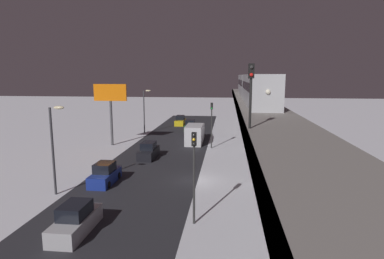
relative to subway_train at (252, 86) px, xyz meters
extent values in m
plane|color=white|center=(6.64, 17.29, -8.60)|extent=(240.00, 240.00, 0.00)
cube|color=#28282D|center=(11.77, 17.29, -8.59)|extent=(11.00, 101.52, 0.01)
cube|color=gray|center=(0.00, 17.29, -2.18)|extent=(5.00, 101.52, 0.80)
cube|color=#38383D|center=(2.38, 17.29, -2.18)|extent=(0.24, 99.49, 0.80)
cylinder|color=gray|center=(0.00, -26.22, -5.59)|extent=(1.40, 1.40, 6.02)
cylinder|color=gray|center=(0.00, -11.72, -5.59)|extent=(1.40, 1.40, 6.02)
cylinder|color=gray|center=(0.00, 2.79, -5.59)|extent=(1.40, 1.40, 6.02)
cylinder|color=gray|center=(0.00, 17.29, -5.59)|extent=(1.40, 1.40, 6.02)
cylinder|color=gray|center=(0.00, 31.79, -5.59)|extent=(1.40, 1.40, 6.02)
cube|color=#B7BABF|center=(0.00, 9.30, -0.08)|extent=(2.90, 18.00, 3.40)
cube|color=black|center=(0.00, 9.30, 0.33)|extent=(2.94, 16.20, 0.90)
cube|color=#B7BABF|center=(0.00, -9.30, -0.08)|extent=(2.90, 18.00, 3.40)
cube|color=black|center=(0.00, -9.30, 0.33)|extent=(2.94, 16.20, 0.90)
sphere|color=white|center=(0.00, 18.35, 0.09)|extent=(0.44, 0.44, 0.44)
cylinder|color=black|center=(2.10, 27.02, -0.18)|extent=(0.16, 0.16, 3.20)
cube|color=black|center=(2.10, 27.02, 1.77)|extent=(0.36, 0.28, 0.90)
sphere|color=#333333|center=(2.10, 27.18, 2.00)|extent=(0.22, 0.22, 0.22)
sphere|color=red|center=(2.10, 27.18, 1.54)|extent=(0.22, 0.22, 0.22)
cube|color=navy|center=(14.97, 18.93, -8.05)|extent=(1.80, 4.45, 1.10)
cube|color=black|center=(14.97, 18.93, -7.06)|extent=(1.58, 2.14, 0.87)
cylinder|color=black|center=(14.11, 20.31, -8.28)|extent=(0.20, 0.64, 0.64)
cylinder|color=black|center=(15.82, 20.31, -8.28)|extent=(0.20, 0.64, 0.64)
cylinder|color=black|center=(14.11, 17.55, -8.28)|extent=(0.20, 0.64, 0.64)
cylinder|color=black|center=(15.82, 17.55, -8.28)|extent=(0.20, 0.64, 0.64)
cube|color=black|center=(13.17, 9.08, -8.05)|extent=(1.80, 4.79, 1.10)
cube|color=black|center=(13.17, 9.08, -7.06)|extent=(1.58, 2.30, 0.87)
cube|color=#2D6038|center=(10.37, -11.60, -8.05)|extent=(1.80, 4.32, 1.10)
cube|color=black|center=(10.37, -11.60, -7.06)|extent=(1.58, 2.07, 0.87)
cube|color=#B2B2B7|center=(13.17, 28.62, -8.05)|extent=(1.80, 4.65, 1.10)
cube|color=black|center=(13.17, 28.62, -7.06)|extent=(1.58, 2.23, 0.87)
cube|color=gold|center=(13.17, -17.99, -8.05)|extent=(1.80, 4.55, 1.10)
cube|color=black|center=(13.17, -17.99, -7.06)|extent=(1.58, 2.19, 0.87)
cube|color=silver|center=(8.37, -3.61, -7.40)|extent=(2.30, 2.20, 2.40)
cube|color=silver|center=(8.37, 0.19, -7.20)|extent=(2.40, 5.00, 2.80)
cylinder|color=#2D2D2D|center=(5.67, 26.49, -5.85)|extent=(0.16, 0.16, 5.50)
cube|color=black|center=(5.67, 26.49, -2.65)|extent=(0.32, 0.32, 0.90)
sphere|color=black|center=(5.67, 26.67, -2.35)|extent=(0.20, 0.20, 0.20)
sphere|color=yellow|center=(5.67, 26.67, -2.65)|extent=(0.20, 0.20, 0.20)
sphere|color=black|center=(5.67, 26.67, -2.95)|extent=(0.20, 0.20, 0.20)
cylinder|color=#2D2D2D|center=(5.67, 2.97, -5.85)|extent=(0.16, 0.16, 5.50)
cube|color=black|center=(5.67, 2.97, -2.65)|extent=(0.32, 0.32, 0.90)
sphere|color=black|center=(5.67, 3.15, -2.35)|extent=(0.20, 0.20, 0.20)
sphere|color=black|center=(5.67, 3.15, -2.65)|extent=(0.20, 0.20, 0.20)
sphere|color=#19E53F|center=(5.67, 3.15, -2.95)|extent=(0.20, 0.20, 0.20)
cylinder|color=#4C4C51|center=(20.26, 2.50, -5.35)|extent=(0.36, 0.36, 6.50)
cube|color=orange|center=(20.26, 2.50, -0.90)|extent=(4.80, 0.30, 2.40)
cylinder|color=#38383D|center=(18.07, 22.29, -4.85)|extent=(0.20, 0.20, 7.50)
ellipsoid|color=#F4E5B2|center=(17.27, 22.29, -1.10)|extent=(0.90, 0.44, 0.30)
cylinder|color=#38383D|center=(18.07, -7.71, -4.85)|extent=(0.20, 0.20, 7.50)
ellipsoid|color=#F4E5B2|center=(17.27, -7.71, -1.10)|extent=(0.90, 0.44, 0.30)
camera|label=1|loc=(3.51, 47.25, 1.50)|focal=30.13mm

